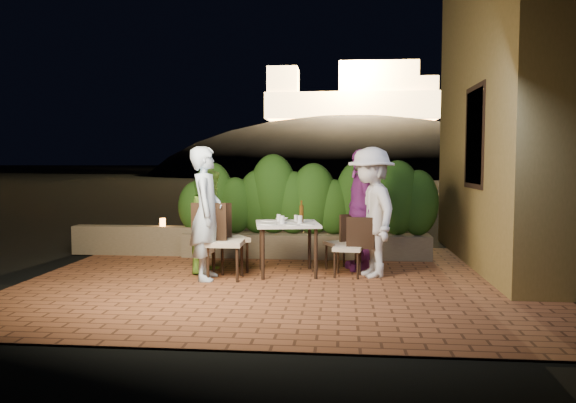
# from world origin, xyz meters

# --- Properties ---
(ground) EXTENTS (400.00, 400.00, 0.00)m
(ground) POSITION_xyz_m (0.00, 0.00, -0.02)
(ground) COLOR black
(ground) RESTS_ON ground
(terrace_floor) EXTENTS (7.00, 6.00, 0.15)m
(terrace_floor) POSITION_xyz_m (0.00, 0.50, -0.07)
(terrace_floor) COLOR brown
(terrace_floor) RESTS_ON ground
(building_wall) EXTENTS (1.60, 5.00, 5.00)m
(building_wall) POSITION_xyz_m (3.60, 2.00, 2.50)
(building_wall) COLOR olive
(building_wall) RESTS_ON ground
(window_pane) EXTENTS (0.08, 1.00, 1.40)m
(window_pane) POSITION_xyz_m (2.82, 1.50, 2.00)
(window_pane) COLOR black
(window_pane) RESTS_ON building_wall
(window_frame) EXTENTS (0.06, 1.15, 1.55)m
(window_frame) POSITION_xyz_m (2.81, 1.50, 2.00)
(window_frame) COLOR black
(window_frame) RESTS_ON building_wall
(planter) EXTENTS (4.20, 0.55, 0.40)m
(planter) POSITION_xyz_m (0.20, 2.30, 0.20)
(planter) COLOR brown
(planter) RESTS_ON ground
(hedge) EXTENTS (4.00, 0.70, 1.10)m
(hedge) POSITION_xyz_m (0.20, 2.30, 0.95)
(hedge) COLOR #1E4312
(hedge) RESTS_ON planter
(parapet) EXTENTS (2.20, 0.30, 0.50)m
(parapet) POSITION_xyz_m (-2.80, 2.30, 0.25)
(parapet) COLOR brown
(parapet) RESTS_ON ground
(hill) EXTENTS (52.00, 40.00, 22.00)m
(hill) POSITION_xyz_m (2.00, 60.00, -4.00)
(hill) COLOR black
(hill) RESTS_ON ground
(fortress) EXTENTS (26.00, 8.00, 8.00)m
(fortress) POSITION_xyz_m (2.00, 60.00, 10.50)
(fortress) COLOR #FFCC7A
(fortress) RESTS_ON hill
(dining_table) EXTENTS (1.03, 1.03, 0.75)m
(dining_table) POSITION_xyz_m (0.03, 0.83, 0.38)
(dining_table) COLOR white
(dining_table) RESTS_ON ground
(plate_nw) EXTENTS (0.24, 0.24, 0.01)m
(plate_nw) POSITION_xyz_m (-0.22, 0.60, 0.76)
(plate_nw) COLOR white
(plate_nw) RESTS_ON dining_table
(plate_sw) EXTENTS (0.23, 0.23, 0.01)m
(plate_sw) POSITION_xyz_m (-0.26, 1.04, 0.76)
(plate_sw) COLOR white
(plate_sw) RESTS_ON dining_table
(plate_ne) EXTENTS (0.21, 0.21, 0.01)m
(plate_ne) POSITION_xyz_m (0.33, 0.63, 0.76)
(plate_ne) COLOR white
(plate_ne) RESTS_ON dining_table
(plate_se) EXTENTS (0.21, 0.21, 0.01)m
(plate_se) POSITION_xyz_m (0.30, 1.13, 0.76)
(plate_se) COLOR white
(plate_se) RESTS_ON dining_table
(plate_centre) EXTENTS (0.20, 0.20, 0.01)m
(plate_centre) POSITION_xyz_m (0.03, 0.86, 0.76)
(plate_centre) COLOR white
(plate_centre) RESTS_ON dining_table
(plate_front) EXTENTS (0.19, 0.19, 0.01)m
(plate_front) POSITION_xyz_m (0.13, 0.53, 0.76)
(plate_front) COLOR white
(plate_front) RESTS_ON dining_table
(glass_nw) EXTENTS (0.07, 0.07, 0.12)m
(glass_nw) POSITION_xyz_m (-0.03, 0.68, 0.81)
(glass_nw) COLOR silver
(glass_nw) RESTS_ON dining_table
(glass_sw) EXTENTS (0.06, 0.06, 0.10)m
(glass_sw) POSITION_xyz_m (-0.12, 1.02, 0.80)
(glass_sw) COLOR silver
(glass_sw) RESTS_ON dining_table
(glass_ne) EXTENTS (0.07, 0.07, 0.11)m
(glass_ne) POSITION_xyz_m (0.22, 0.76, 0.81)
(glass_ne) COLOR silver
(glass_ne) RESTS_ON dining_table
(glass_se) EXTENTS (0.06, 0.06, 0.10)m
(glass_se) POSITION_xyz_m (0.14, 1.02, 0.80)
(glass_se) COLOR silver
(glass_se) RESTS_ON dining_table
(beer_bottle) EXTENTS (0.06, 0.06, 0.32)m
(beer_bottle) POSITION_xyz_m (0.23, 0.90, 0.91)
(beer_bottle) COLOR #442A0B
(beer_bottle) RESTS_ON dining_table
(bowl) EXTENTS (0.21, 0.21, 0.04)m
(bowl) POSITION_xyz_m (-0.08, 1.10, 0.77)
(bowl) COLOR white
(bowl) RESTS_ON dining_table
(chair_left_front) EXTENTS (0.50, 0.50, 1.06)m
(chair_left_front) POSITION_xyz_m (-0.80, 0.41, 0.53)
(chair_left_front) COLOR black
(chair_left_front) RESTS_ON ground
(chair_left_back) EXTENTS (0.65, 0.65, 1.02)m
(chair_left_back) POSITION_xyz_m (-0.84, 0.92, 0.51)
(chair_left_back) COLOR black
(chair_left_back) RESTS_ON ground
(chair_right_front) EXTENTS (0.44, 0.44, 0.85)m
(chair_right_front) POSITION_xyz_m (0.90, 0.73, 0.43)
(chair_right_front) COLOR black
(chair_right_front) RESTS_ON ground
(chair_right_back) EXTENTS (0.54, 0.54, 0.84)m
(chair_right_back) POSITION_xyz_m (0.80, 1.23, 0.42)
(chair_right_back) COLOR black
(chair_right_back) RESTS_ON ground
(diner_blue) EXTENTS (0.51, 0.71, 1.84)m
(diner_blue) POSITION_xyz_m (-1.05, 0.38, 0.92)
(diner_blue) COLOR silver
(diner_blue) RESTS_ON ground
(diner_green) EXTENTS (0.68, 0.82, 1.52)m
(diner_green) POSITION_xyz_m (-1.11, 0.89, 0.76)
(diner_green) COLOR #8DD041
(diner_green) RESTS_ON ground
(diner_white) EXTENTS (1.04, 1.35, 1.84)m
(diner_white) POSITION_xyz_m (1.22, 0.78, 0.92)
(diner_white) COLOR silver
(diner_white) RESTS_ON ground
(diner_purple) EXTENTS (0.69, 1.14, 1.82)m
(diner_purple) POSITION_xyz_m (1.10, 1.28, 0.91)
(diner_purple) COLOR #7D2A7F
(diner_purple) RESTS_ON ground
(parapet_lamp) EXTENTS (0.10, 0.10, 0.14)m
(parapet_lamp) POSITION_xyz_m (-2.30, 2.30, 0.57)
(parapet_lamp) COLOR orange
(parapet_lamp) RESTS_ON parapet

